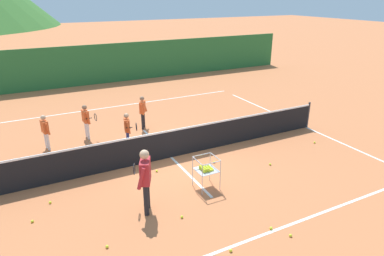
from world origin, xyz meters
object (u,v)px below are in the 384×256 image
(tennis_ball_0, at_px, (107,247))
(tennis_ball_9, at_px, (291,235))
(tennis_net, at_px, (171,143))
(ball_cart, at_px, (206,169))
(student_2, at_px, (127,127))
(tennis_ball_4, at_px, (50,202))
(student_0, at_px, (45,129))
(tennis_ball_1, at_px, (270,164))
(tennis_ball_11, at_px, (32,221))
(student_3, at_px, (143,109))
(student_1, at_px, (86,118))
(tennis_ball_10, at_px, (315,142))
(tennis_ball_6, at_px, (182,217))
(tennis_ball_7, at_px, (231,250))
(tennis_ball_2, at_px, (214,162))
(tennis_ball_5, at_px, (271,228))
(tennis_ball_8, at_px, (157,171))
(instructor, at_px, (145,175))

(tennis_ball_0, relative_size, tennis_ball_9, 1.00)
(tennis_net, height_order, ball_cart, tennis_net)
(student_2, height_order, tennis_ball_4, student_2)
(student_0, height_order, tennis_ball_1, student_0)
(tennis_ball_11, bearing_deg, student_3, 46.17)
(student_1, distance_m, tennis_ball_10, 8.37)
(tennis_net, distance_m, student_1, 3.59)
(ball_cart, bearing_deg, tennis_net, 92.43)
(tennis_ball_6, relative_size, tennis_ball_7, 1.00)
(tennis_net, height_order, tennis_ball_2, tennis_net)
(tennis_ball_5, bearing_deg, student_3, 93.58)
(student_0, relative_size, tennis_ball_11, 18.34)
(student_0, xyz_separation_m, tennis_ball_11, (-0.77, -4.21, -0.71))
(ball_cart, height_order, tennis_ball_6, ball_cart)
(student_1, bearing_deg, tennis_ball_7, -79.26)
(student_1, height_order, tennis_ball_2, student_1)
(student_3, bearing_deg, tennis_ball_2, -76.01)
(ball_cart, bearing_deg, tennis_ball_8, 121.28)
(instructor, relative_size, tennis_ball_7, 24.55)
(student_1, xyz_separation_m, tennis_ball_6, (1.01, -6.02, -0.75))
(student_0, distance_m, tennis_ball_7, 7.76)
(tennis_ball_8, bearing_deg, tennis_ball_4, -174.27)
(ball_cart, distance_m, tennis_ball_6, 1.62)
(student_3, height_order, tennis_ball_1, student_3)
(student_3, bearing_deg, student_0, -174.21)
(tennis_ball_6, xyz_separation_m, tennis_ball_9, (1.86, -1.71, 0.00))
(tennis_ball_0, relative_size, tennis_ball_1, 1.00)
(tennis_ball_0, bearing_deg, student_0, 95.69)
(tennis_ball_2, bearing_deg, student_3, 103.99)
(instructor, xyz_separation_m, tennis_ball_6, (0.64, -0.67, -0.97))
(student_0, xyz_separation_m, tennis_ball_10, (8.63, -3.88, -0.71))
(tennis_ball_4, distance_m, tennis_ball_9, 5.99)
(tennis_ball_5, bearing_deg, student_1, 109.86)
(student_3, relative_size, tennis_ball_8, 19.46)
(tennis_ball_0, relative_size, tennis_ball_6, 1.00)
(student_0, height_order, tennis_ball_8, student_0)
(tennis_ball_9, xyz_separation_m, tennis_ball_11, (-5.08, 3.17, 0.00))
(tennis_ball_4, distance_m, tennis_ball_11, 0.79)
(student_0, height_order, tennis_ball_10, student_0)
(instructor, bearing_deg, tennis_ball_8, 61.47)
(tennis_ball_2, xyz_separation_m, tennis_ball_6, (-2.15, -2.12, 0.00))
(instructor, relative_size, student_3, 1.26)
(tennis_ball_6, distance_m, tennis_ball_10, 6.43)
(tennis_ball_8, bearing_deg, tennis_ball_5, -70.28)
(student_1, relative_size, ball_cart, 1.44)
(student_3, distance_m, ball_cart, 5.09)
(tennis_ball_10, bearing_deg, tennis_ball_6, -163.79)
(tennis_net, xyz_separation_m, tennis_ball_7, (-0.68, -4.62, -0.47))
(tennis_ball_1, relative_size, tennis_ball_8, 1.00)
(tennis_ball_4, relative_size, tennis_ball_9, 1.00)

